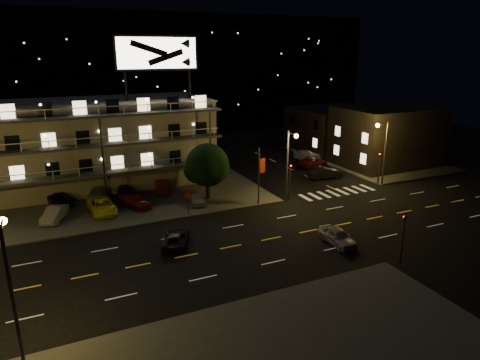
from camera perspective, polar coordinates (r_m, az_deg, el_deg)
name	(u,v)px	position (r m, az deg, el deg)	size (l,w,h in m)	color
ground	(251,243)	(38.24, 1.52, -8.35)	(140.00, 140.00, 0.00)	black
curb_nw	(67,196)	(53.50, -22.07, -2.04)	(44.00, 24.00, 0.15)	#363634
curb_ne	(366,158)	(70.16, 16.46, 2.83)	(16.00, 24.00, 0.15)	#363634
motel	(95,143)	(56.19, -18.79, 4.75)	(28.00, 13.80, 18.10)	gray
side_bldg_front	(387,136)	(66.42, 19.00, 5.53)	(14.06, 10.00, 8.50)	black
side_bldg_back	(336,128)	(75.50, 12.70, 6.74)	(14.06, 12.00, 7.00)	black
hill_backdrop	(86,73)	(100.30, -19.90, 13.23)	(120.00, 25.00, 24.00)	black
streetlight_nc	(289,159)	(47.04, 6.59, 2.83)	(0.44, 1.92, 8.00)	#2D2D30
streetlight_ne	(383,147)	(55.49, 18.56, 4.22)	(1.92, 0.44, 8.00)	#2D2D30
streetlight_s	(10,278)	(25.80, -28.34, -11.42)	(0.44, 1.92, 8.00)	#2D2D30
signal_nw	(290,178)	(48.39, 6.66, 0.29)	(0.20, 0.27, 4.60)	#2D2D30
signal_sw	(403,234)	(35.91, 20.93, -6.79)	(0.20, 0.27, 4.60)	#2D2D30
signal_ne	(379,165)	(56.08, 18.10, 1.88)	(0.27, 0.20, 4.60)	#2D2D30
banner_north	(259,175)	(46.21, 2.60, 0.70)	(0.83, 0.16, 6.40)	#2D2D30
stop_sign	(188,200)	(43.93, -6.95, -2.63)	(0.91, 0.11, 2.61)	#2D2D30
tree	(207,166)	(47.78, -4.42, 1.83)	(5.04, 4.86, 6.35)	black
lot_car_1	(54,214)	(46.15, -23.50, -4.16)	(1.45, 4.15, 1.37)	#97979C
lot_car_2	(102,206)	(46.56, -17.91, -3.33)	(2.35, 5.11, 1.42)	yellow
lot_car_3	(135,201)	(47.31, -13.88, -2.75)	(1.83, 4.49, 1.30)	#5A120C
lot_car_4	(196,198)	(47.19, -5.88, -2.42)	(1.45, 3.61, 1.23)	#97979C
lot_car_6	(59,198)	(50.66, -22.99, -2.28)	(2.26, 4.90, 1.36)	black
lot_car_7	(99,192)	(51.08, -18.32, -1.58)	(1.99, 4.89, 1.42)	#97979C
lot_car_8	(124,190)	(51.42, -15.24, -1.24)	(1.58, 3.92, 1.34)	black
lot_car_9	(162,185)	(51.69, -10.31, -0.71)	(1.60, 4.59, 1.51)	#5A120C
side_car_0	(325,173)	(57.68, 11.27, 0.94)	(1.62, 4.65, 1.53)	black
side_car_1	(312,162)	(63.30, 9.62, 2.39)	(2.31, 5.00, 1.39)	#5A120C
side_car_2	(307,155)	(67.91, 8.96, 3.37)	(1.81, 4.46, 1.29)	#97979C
side_car_3	(284,144)	(74.55, 5.88, 4.75)	(1.67, 4.15, 1.41)	black
road_car_east	(338,236)	(38.68, 12.87, -7.34)	(1.68, 4.17, 1.42)	#97979C
road_car_west	(176,239)	(37.94, -8.59, -7.74)	(2.05, 4.44, 1.23)	black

